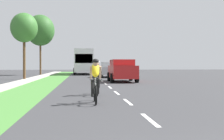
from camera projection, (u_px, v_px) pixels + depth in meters
ground_plane at (104, 83)px, 22.42m from camera, size 120.00×120.00×0.00m
grass_verge at (45, 83)px, 21.97m from camera, size 2.46×70.00×0.01m
sidewalk_concrete at (18, 83)px, 21.77m from camera, size 1.41×70.00×0.10m
lane_markings_center at (101, 80)px, 26.40m from camera, size 0.12×54.30×0.01m
cyclist_lead at (95, 80)px, 10.36m from camera, size 0.42×1.72×1.58m
cyclist_trailing at (97, 77)px, 13.21m from camera, size 0.42×1.72×1.58m
suv_red at (122, 70)px, 23.73m from camera, size 2.15×4.70×1.79m
pickup_silver at (109, 70)px, 32.34m from camera, size 2.22×5.10×1.64m
bus_white at (84, 61)px, 43.11m from camera, size 2.78×11.60×3.48m
street_tree_near at (24, 28)px, 27.01m from camera, size 2.48×2.48×6.18m
street_tree_far at (40, 30)px, 38.79m from camera, size 3.74×3.74×8.02m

